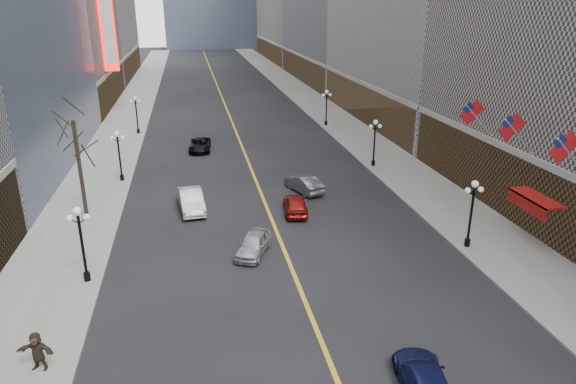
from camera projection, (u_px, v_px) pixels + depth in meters
name	position (u px, v px, depth m)	size (l,w,h in m)	color
sidewalk_east	(334.00, 118.00, 70.77)	(6.00, 230.00, 0.15)	gray
sidewalk_west	(123.00, 127.00, 65.84)	(6.00, 230.00, 0.15)	gray
lane_line	(227.00, 109.00, 77.54)	(0.25, 200.00, 0.02)	gold
streetlamp_east_1	(472.00, 207.00, 32.55)	(1.26, 0.44, 4.52)	black
streetlamp_east_2	(375.00, 138.00, 49.14)	(1.26, 0.44, 4.52)	black
streetlamp_east_3	(326.00, 104.00, 65.72)	(1.26, 0.44, 4.52)	black
streetlamp_west_1	(81.00, 237.00, 28.39)	(1.26, 0.44, 4.52)	black
streetlamp_west_2	(119.00, 151.00, 44.98)	(1.26, 0.44, 4.52)	black
streetlamp_west_3	(136.00, 111.00, 61.56)	(1.26, 0.44, 4.52)	black
flag_3	(567.00, 150.00, 28.89)	(2.87, 0.12, 2.87)	#B2B2B7
flag_4	(514.00, 130.00, 33.49)	(2.87, 0.12, 2.87)	#B2B2B7
flag_5	(474.00, 114.00, 38.10)	(2.87, 0.12, 2.87)	#B2B2B7
awning_c	(533.00, 200.00, 33.25)	(1.40, 4.00, 0.93)	maroon
theatre_marquee	(108.00, 27.00, 70.59)	(2.00, 0.55, 12.00)	red
tree_west_far	(75.00, 136.00, 36.15)	(3.60, 3.60, 7.92)	#2D231C
car_nb_near	(253.00, 244.00, 32.57)	(1.60, 3.97, 1.35)	#B5B8BD
car_nb_mid	(191.00, 200.00, 39.41)	(1.70, 4.87, 1.60)	silver
car_nb_far	(200.00, 145.00, 55.39)	(2.19, 4.76, 1.32)	black
car_sb_near	(424.00, 381.00, 20.78)	(1.91, 4.69, 1.36)	#141A4D
car_sb_mid	(295.00, 204.00, 38.96)	(1.69, 4.20, 1.43)	maroon
car_sb_far	(304.00, 184.00, 43.34)	(1.50, 4.29, 1.41)	#53575B
ped_west_far	(37.00, 351.00, 21.96)	(1.68, 0.48, 1.81)	#32281B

